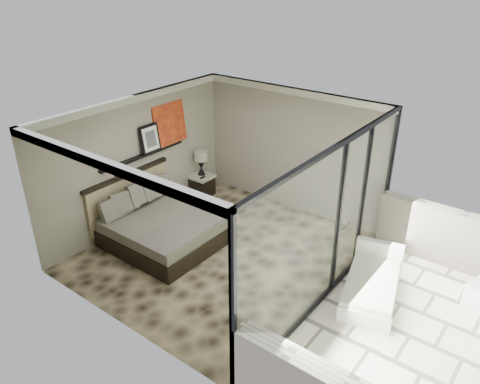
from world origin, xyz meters
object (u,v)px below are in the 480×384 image
Objects in this scene: nightstand at (202,185)px; table_lamp at (201,160)px; lounger at (372,285)px; bed at (162,226)px.

nightstand is 0.65m from table_lamp.
lounger is at bearing -4.97° from nightstand.
lounger is at bearing -13.43° from table_lamp.
bed reaches higher than table_lamp.
bed reaches higher than lounger.
lounger is (4.90, -1.17, -0.70)m from table_lamp.
nightstand is (-0.76, 2.06, -0.10)m from bed.
bed is at bearing 177.75° from lounger.
bed is at bearing -69.26° from table_lamp.
nightstand is 0.28× the size of lounger.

